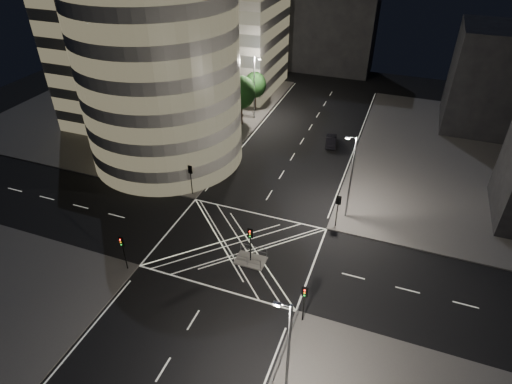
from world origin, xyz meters
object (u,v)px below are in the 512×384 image
at_px(street_lamp_left_near, 204,135).
at_px(street_lamp_left_far, 255,86).
at_px(street_lamp_right_far, 351,175).
at_px(sedan, 331,141).
at_px(traffic_signal_fl, 191,175).
at_px(traffic_signal_fr, 338,205).
at_px(traffic_signal_nr, 304,298).
at_px(traffic_signal_nl, 123,247).
at_px(traffic_signal_island, 250,239).
at_px(street_lamp_right_near, 287,353).
at_px(central_island, 251,260).

xyz_separation_m(street_lamp_left_near, street_lamp_left_far, (0.00, 18.00, 0.00)).
height_order(street_lamp_right_far, sedan, street_lamp_right_far).
distance_m(street_lamp_left_far, sedan, 15.22).
distance_m(traffic_signal_fl, sedan, 22.81).
distance_m(traffic_signal_fr, traffic_signal_nr, 13.60).
bearing_deg(traffic_signal_nl, traffic_signal_island, 26.14).
bearing_deg(traffic_signal_island, traffic_signal_fr, 50.67).
relative_size(traffic_signal_nl, street_lamp_right_near, 0.40).
bearing_deg(traffic_signal_fr, central_island, -129.33).
height_order(central_island, street_lamp_left_far, street_lamp_left_far).
xyz_separation_m(traffic_signal_fl, street_lamp_left_far, (-0.64, 23.20, 2.63)).
bearing_deg(traffic_signal_nr, street_lamp_right_far, 87.70).
distance_m(traffic_signal_nr, sedan, 32.58).
height_order(traffic_signal_fr, street_lamp_right_near, street_lamp_right_near).
bearing_deg(street_lamp_left_near, traffic_signal_fl, -83.03).
distance_m(traffic_signal_nl, street_lamp_left_near, 18.99).
xyz_separation_m(traffic_signal_nr, street_lamp_left_near, (-18.24, 18.80, 2.63)).
bearing_deg(traffic_signal_nl, street_lamp_right_near, -21.55).
xyz_separation_m(traffic_signal_fl, traffic_signal_island, (10.80, -8.30, 0.00)).
bearing_deg(traffic_signal_nl, sedan, 67.94).
bearing_deg(street_lamp_right_near, sedan, 97.52).
xyz_separation_m(street_lamp_left_far, street_lamp_right_near, (18.87, -44.00, 0.00)).
bearing_deg(traffic_signal_island, sedan, 85.24).
bearing_deg(central_island, traffic_signal_island, 0.00).
height_order(traffic_signal_nl, sedan, traffic_signal_nl).
height_order(traffic_signal_island, street_lamp_left_far, street_lamp_left_far).
relative_size(traffic_signal_fl, traffic_signal_island, 1.00).
bearing_deg(street_lamp_right_near, street_lamp_left_far, 113.21).
relative_size(central_island, traffic_signal_fl, 0.75).
relative_size(traffic_signal_fr, sedan, 0.94).
bearing_deg(traffic_signal_island, street_lamp_left_near, 130.27).
height_order(central_island, street_lamp_right_near, street_lamp_right_near).
distance_m(street_lamp_right_near, sedan, 40.02).
distance_m(central_island, street_lamp_right_near, 15.54).
xyz_separation_m(traffic_signal_fl, street_lamp_left_near, (-0.64, 5.20, 2.63)).
bearing_deg(street_lamp_right_far, traffic_signal_fr, -106.11).
relative_size(traffic_signal_fr, street_lamp_left_far, 0.40).
distance_m(traffic_signal_nl, street_lamp_right_far, 24.27).
xyz_separation_m(traffic_signal_island, sedan, (2.24, 26.88, -2.21)).
bearing_deg(central_island, traffic_signal_fr, 50.67).
bearing_deg(sedan, traffic_signal_nr, 88.27).
xyz_separation_m(traffic_signal_fl, traffic_signal_nl, (0.00, -13.60, 0.00)).
height_order(traffic_signal_fr, street_lamp_left_far, street_lamp_left_far).
bearing_deg(street_lamp_left_far, sedan, -18.65).
distance_m(street_lamp_left_far, street_lamp_right_far, 28.23).
distance_m(street_lamp_right_far, sedan, 17.86).
bearing_deg(sedan, traffic_signal_island, 75.44).
height_order(traffic_signal_fr, street_lamp_right_far, street_lamp_right_far).
bearing_deg(street_lamp_right_near, central_island, 120.75).
bearing_deg(sedan, street_lamp_left_far, -28.45).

